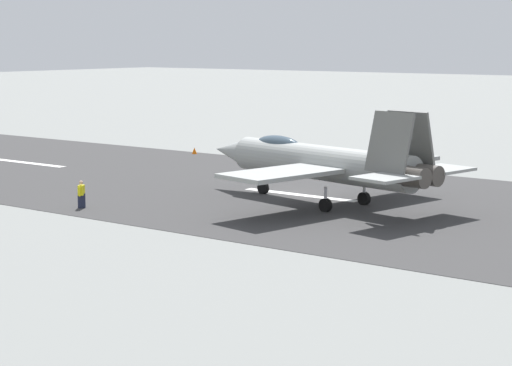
{
  "coord_description": "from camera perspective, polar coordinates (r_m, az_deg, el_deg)",
  "views": [
    {
      "loc": [
        -32.12,
        46.53,
        9.3
      ],
      "look_at": [
        -4.36,
        9.21,
        2.2
      ],
      "focal_mm": 65.4,
      "sensor_mm": 36.0,
      "label": 1
    }
  ],
  "objects": [
    {
      "name": "runway_strip",
      "position": [
        57.29,
        2.02,
        -0.66
      ],
      "size": [
        240.0,
        26.0,
        0.02
      ],
      "color": "#363636",
      "rests_on": "ground"
    },
    {
      "name": "ground_plane",
      "position": [
        57.3,
        2.0,
        -0.67
      ],
      "size": [
        400.0,
        400.0,
        0.0
      ],
      "primitive_type": "plane",
      "color": "slate"
    },
    {
      "name": "marker_cone_mid",
      "position": [
        68.1,
        6.83,
        1.0
      ],
      "size": [
        0.44,
        0.44,
        0.55
      ],
      "primitive_type": "cone",
      "color": "orange",
      "rests_on": "ground"
    },
    {
      "name": "marker_cone_far",
      "position": [
        77.54,
        -3.79,
        1.98
      ],
      "size": [
        0.44,
        0.44,
        0.55
      ],
      "primitive_type": "cone",
      "color": "orange",
      "rests_on": "ground"
    },
    {
      "name": "fighter_jet",
      "position": [
        53.43,
        3.98,
        1.31
      ],
      "size": [
        17.93,
        15.26,
        5.68
      ],
      "color": "#969A97",
      "rests_on": "ground"
    },
    {
      "name": "crew_person",
      "position": [
        53.13,
        -10.63,
        -0.7
      ],
      "size": [
        0.46,
        0.63,
        1.57
      ],
      "color": "#1E2338",
      "rests_on": "ground"
    }
  ]
}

